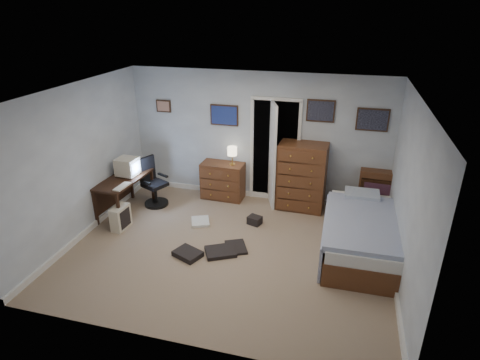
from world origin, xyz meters
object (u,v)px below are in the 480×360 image
computer_desk (120,186)px  office_chair (153,187)px  tall_dresser (302,177)px  bed (359,233)px  low_dresser (223,181)px

computer_desk → office_chair: 0.64m
tall_dresser → computer_desk: bearing=-159.1°
bed → low_dresser: bearing=153.6°
computer_desk → low_dresser: (1.64, 1.06, -0.17)m
office_chair → low_dresser: size_ratio=1.14×
office_chair → bed: bearing=14.4°
bed → office_chair: bearing=169.8°
low_dresser → tall_dresser: (1.56, -0.02, 0.27)m
low_dresser → tall_dresser: tall_dresser is taller
tall_dresser → bed: size_ratio=0.62×
office_chair → tall_dresser: tall_dresser is taller
low_dresser → bed: low_dresser is taller
computer_desk → low_dresser: bearing=36.6°
office_chair → tall_dresser: bearing=36.4°
computer_desk → office_chair: office_chair is taller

